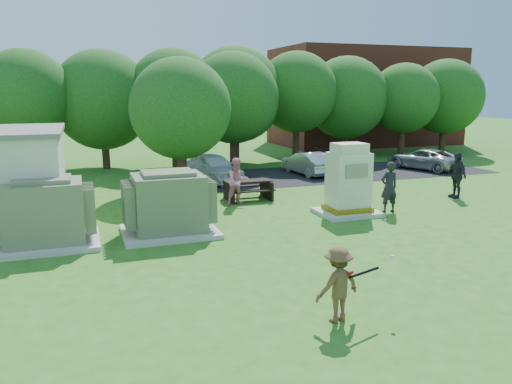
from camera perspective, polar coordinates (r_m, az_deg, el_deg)
name	(u,v)px	position (r m, az deg, el deg)	size (l,w,h in m)	color
ground	(307,270)	(13.22, 5.82, -8.84)	(120.00, 120.00, 0.00)	#2D6619
brick_building	(365,97)	(44.76, 12.30, 10.56)	(15.00, 8.00, 8.00)	maroon
parking_strip	(318,174)	(27.98, 7.11, 2.05)	(20.00, 6.00, 0.01)	#232326
transformer_left	(45,214)	(16.15, -22.98, -2.35)	(3.00, 2.40, 2.07)	beige
transformer_right	(169,205)	(16.30, -9.92, -1.46)	(3.00, 2.40, 2.07)	beige
generator_cabinet	(348,184)	(18.88, 10.50, 0.94)	(2.21, 1.81, 2.69)	beige
picnic_table	(248,188)	(21.21, -0.91, 0.50)	(1.96, 1.47, 0.84)	black
batter	(338,284)	(10.28, 9.34, -10.38)	(1.01, 0.58, 1.57)	brown
person_by_generator	(389,187)	(19.57, 14.97, 0.53)	(0.72, 0.47, 1.96)	black
person_at_picnic	(238,182)	(20.16, -2.10, 1.19)	(0.94, 0.73, 1.93)	pink
person_walking_right	(456,175)	(23.18, 21.93, 1.82)	(1.18, 0.49, 2.01)	#26252A
car_white	(213,167)	(25.58, -4.96, 2.83)	(1.71, 4.25, 1.45)	white
car_silver_a	(308,163)	(27.73, 5.92, 3.30)	(1.34, 3.83, 1.26)	#B6B5BA
car_dark	(342,162)	(28.22, 9.84, 3.41)	(1.88, 4.63, 1.34)	black
car_silver_b	(423,159)	(31.11, 18.60, 3.60)	(1.99, 4.32, 1.20)	#A7A7AC
batting_equipment	(366,270)	(10.37, 12.47, -8.69)	(1.24, 0.38, 0.26)	black
tree_row	(203,98)	(30.53, -6.03, 10.69)	(41.30, 13.30, 7.30)	#47301E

